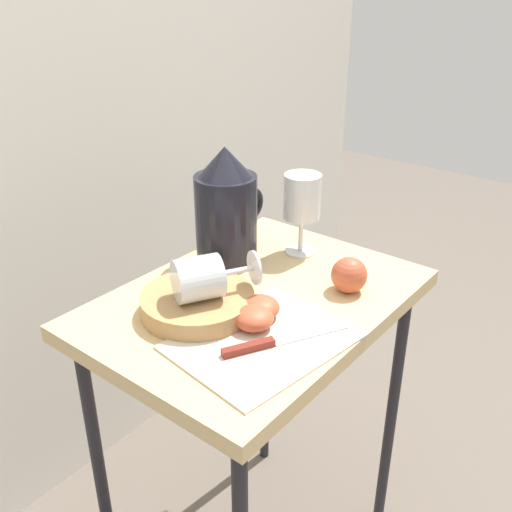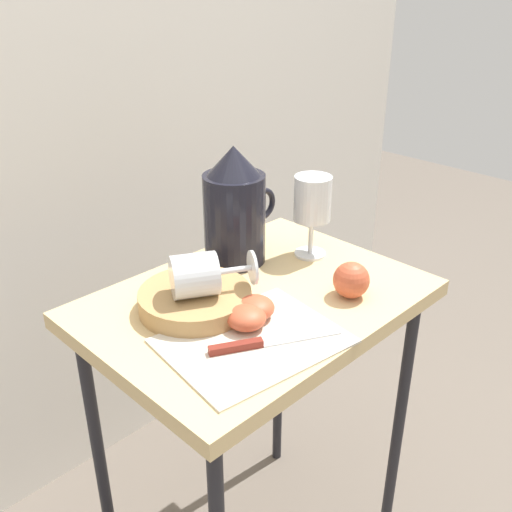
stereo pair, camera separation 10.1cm
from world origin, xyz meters
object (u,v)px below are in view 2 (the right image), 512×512
object	(u,v)px
wine_glass_tipped_near	(197,275)
knife	(256,344)
basket_tray	(195,300)
apple_half_left	(246,318)
pitcher	(235,216)
apple_half_right	(255,308)
wine_glass_upright	(312,203)
apple_whole	(351,280)
table	(256,330)

from	to	relation	value
wine_glass_tipped_near	knife	bearing A→B (deg)	-92.27
basket_tray	apple_half_left	xyz separation A→B (m)	(0.02, -0.11, 0.00)
pitcher	apple_half_right	bearing A→B (deg)	-124.84
knife	wine_glass_upright	bearing A→B (deg)	26.44
wine_glass_upright	apple_half_right	bearing A→B (deg)	-159.75
basket_tray	pitcher	distance (m)	0.21
wine_glass_tipped_near	apple_half_right	bearing A→B (deg)	-57.54
basket_tray	apple_whole	xyz separation A→B (m)	(0.22, -0.16, 0.02)
pitcher	wine_glass_upright	xyz separation A→B (m)	(0.12, -0.09, 0.02)
pitcher	wine_glass_tipped_near	world-z (taller)	pitcher
knife	pitcher	bearing A→B (deg)	52.79
apple_half_left	knife	bearing A→B (deg)	-118.26
pitcher	knife	size ratio (longest dim) A/B	1.19
basket_tray	knife	world-z (taller)	basket_tray
wine_glass_tipped_near	apple_half_left	bearing A→B (deg)	-77.49
wine_glass_upright	apple_half_right	size ratio (longest dim) A/B	2.56
apple_half_left	apple_whole	size ratio (longest dim) A/B	1.00
table	knife	xyz separation A→B (m)	(-0.11, -0.11, 0.08)
pitcher	apple_whole	world-z (taller)	pitcher
wine_glass_upright	knife	bearing A→B (deg)	-153.56
wine_glass_tipped_near	apple_whole	distance (m)	0.27
table	pitcher	world-z (taller)	pitcher
apple_half_right	knife	size ratio (longest dim) A/B	0.33
basket_tray	knife	xyz separation A→B (m)	(-0.01, -0.16, -0.01)
pitcher	apple_half_left	bearing A→B (deg)	-129.20
wine_glass_upright	apple_half_left	bearing A→B (deg)	-159.74
pitcher	wine_glass_tipped_near	xyz separation A→B (m)	(-0.18, -0.10, -0.02)
apple_half_right	apple_whole	size ratio (longest dim) A/B	1.00
wine_glass_tipped_near	apple_half_right	distance (m)	0.11
apple_half_left	apple_half_right	xyz separation A→B (m)	(0.03, 0.01, 0.00)
apple_whole	knife	xyz separation A→B (m)	(-0.23, 0.01, -0.02)
table	apple_whole	size ratio (longest dim) A/B	10.63
apple_half_left	basket_tray	bearing A→B (deg)	99.53
apple_half_left	apple_half_right	distance (m)	0.03
wine_glass_upright	knife	xyz separation A→B (m)	(-0.31, -0.15, -0.10)
wine_glass_upright	table	bearing A→B (deg)	-168.42
wine_glass_tipped_near	apple_half_right	world-z (taller)	wine_glass_tipped_near
table	wine_glass_upright	distance (m)	0.27
table	wine_glass_tipped_near	size ratio (longest dim) A/B	4.48
pitcher	apple_whole	bearing A→B (deg)	-79.68
wine_glass_upright	wine_glass_tipped_near	distance (m)	0.31
apple_half_right	knife	bearing A→B (deg)	-133.54
apple_whole	apple_half_right	bearing A→B (deg)	159.03
table	pitcher	distance (m)	0.23
apple_half_left	knife	world-z (taller)	apple_half_left
pitcher	apple_half_left	size ratio (longest dim) A/B	3.59
basket_tray	apple_half_right	xyz separation A→B (m)	(0.05, -0.10, 0.00)
wine_glass_upright	apple_half_left	distance (m)	0.31
wine_glass_tipped_near	knife	distance (m)	0.16
basket_tray	wine_glass_upright	size ratio (longest dim) A/B	1.16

